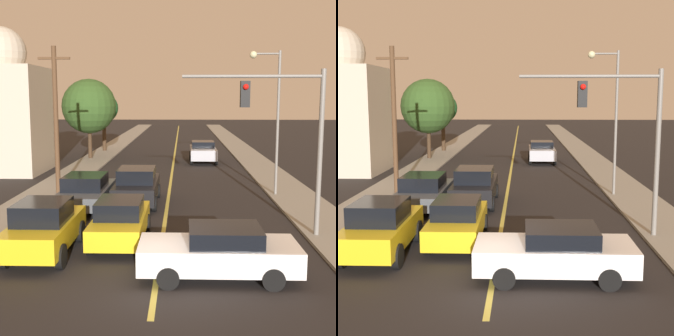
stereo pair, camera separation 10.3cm
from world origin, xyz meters
The scene contains 16 objects.
ground_plane centered at (0.00, 0.00, 0.00)m, with size 200.00×200.00×0.00m, color black.
road_surface centered at (0.00, 36.00, 0.01)m, with size 10.20×80.00×0.01m.
sidewalk_left centered at (-6.35, 36.00, 0.06)m, with size 2.50×80.00×0.12m.
sidewalk_right centered at (6.35, 36.00, 0.06)m, with size 2.50×80.00×0.12m.
car_near_lane_front centered at (-1.43, 3.84, 0.78)m, with size 1.84×4.40×1.54m.
car_near_lane_second centered at (-1.43, 9.75, 0.88)m, with size 2.02×4.74×1.74m.
car_outer_lane_front centered at (-3.67, 2.47, 0.89)m, with size 1.88×4.23×1.76m.
car_outer_lane_second centered at (-3.67, 8.94, 0.78)m, with size 2.12×4.96×1.55m.
car_far_oncoming centered at (2.30, 24.56, 0.87)m, with size 2.08×4.73×1.64m.
car_crossing_right centered at (1.74, 0.71, 0.75)m, with size 4.41×2.03×1.45m.
traffic_signal_mast centered at (4.34, 4.56, 4.10)m, with size 4.92×0.42×5.83m.
streetlamp_right centered at (5.11, 11.76, 4.67)m, with size 1.55×0.36×7.15m.
utility_pole_left centered at (-5.70, 11.72, 3.98)m, with size 1.60×0.24×7.40m.
tree_left_near centered at (-6.85, 25.99, 4.32)m, with size 4.37×4.37×6.40m.
tree_left_far centered at (-6.62, 31.62, 4.03)m, with size 2.70×2.70×5.31m.
domed_building_left centered at (-11.20, 19.11, 4.22)m, with size 5.20×5.20×9.58m.
Camera 1 is at (0.70, -11.80, 4.93)m, focal length 50.00 mm.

